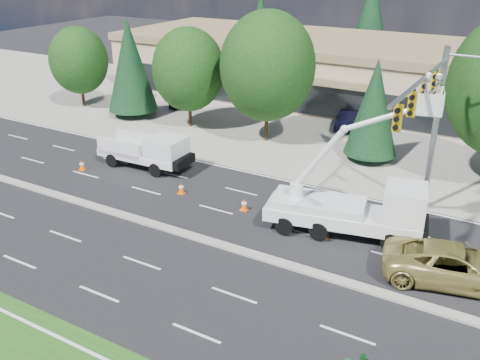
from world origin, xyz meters
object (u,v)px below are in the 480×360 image
Objects in this scene: utility_pickup at (149,154)px; signal_mast at (430,114)px; bucket_truck at (363,202)px; minivan at (455,265)px.

signal_mast is at bearing 0.73° from utility_pickup.
signal_mast is 17.94m from utility_pickup.
bucket_truck reaches higher than minivan.
utility_pickup is 0.68× the size of bucket_truck.
bucket_truck reaches higher than utility_pickup.
utility_pickup is 15.23m from bucket_truck.
minivan is at bearing -33.23° from bucket_truck.
bucket_truck is at bearing 55.32° from minivan.
minivan is (4.83, -1.90, -1.06)m from bucket_truck.
signal_mast is 1.66× the size of minivan.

